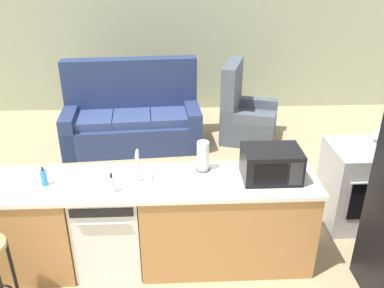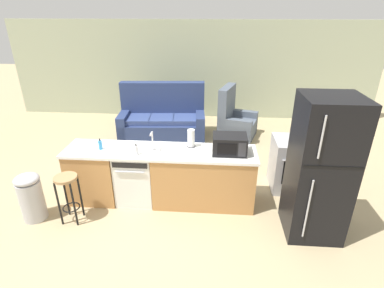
# 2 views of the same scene
# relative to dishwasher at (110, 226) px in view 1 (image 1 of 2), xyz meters

# --- Properties ---
(ground_plane) EXTENTS (24.00, 24.00, 0.00)m
(ground_plane) POSITION_rel_dishwasher_xyz_m (0.25, 0.00, -0.42)
(ground_plane) COLOR tan
(wall_back) EXTENTS (10.00, 0.06, 2.60)m
(wall_back) POSITION_rel_dishwasher_xyz_m (0.55, 4.20, 0.88)
(wall_back) COLOR #A8B293
(wall_back) RESTS_ON ground_plane
(kitchen_counter) EXTENTS (2.94, 0.66, 0.90)m
(kitchen_counter) POSITION_rel_dishwasher_xyz_m (0.49, 0.00, -0.00)
(kitchen_counter) COLOR #B77F47
(kitchen_counter) RESTS_ON ground_plane
(dishwasher) EXTENTS (0.58, 0.61, 0.84)m
(dishwasher) POSITION_rel_dishwasher_xyz_m (0.00, 0.00, 0.00)
(dishwasher) COLOR white
(dishwasher) RESTS_ON ground_plane
(stove_range) EXTENTS (0.76, 0.68, 0.90)m
(stove_range) POSITION_rel_dishwasher_xyz_m (2.60, 0.55, 0.03)
(stove_range) COLOR #B7B7BC
(stove_range) RESTS_ON ground_plane
(microwave) EXTENTS (0.50, 0.37, 0.28)m
(microwave) POSITION_rel_dishwasher_xyz_m (1.45, -0.00, 0.62)
(microwave) COLOR black
(microwave) RESTS_ON kitchen_counter
(sink_faucet) EXTENTS (0.07, 0.18, 0.30)m
(sink_faucet) POSITION_rel_dishwasher_xyz_m (0.29, 0.01, 0.61)
(sink_faucet) COLOR silver
(sink_faucet) RESTS_ON kitchen_counter
(paper_towel_roll) EXTENTS (0.14, 0.14, 0.28)m
(paper_towel_roll) POSITION_rel_dishwasher_xyz_m (0.86, 0.17, 0.62)
(paper_towel_roll) COLOR #4C4C51
(paper_towel_roll) RESTS_ON kitchen_counter
(soap_bottle) EXTENTS (0.06, 0.06, 0.18)m
(soap_bottle) POSITION_rel_dishwasher_xyz_m (0.09, -0.17, 0.55)
(soap_bottle) COLOR silver
(soap_bottle) RESTS_ON kitchen_counter
(dish_soap_bottle) EXTENTS (0.06, 0.06, 0.18)m
(dish_soap_bottle) POSITION_rel_dishwasher_xyz_m (-0.51, -0.03, 0.55)
(dish_soap_bottle) COLOR #338CCC
(dish_soap_bottle) RESTS_ON kitchen_counter
(kettle) EXTENTS (0.21, 0.17, 0.19)m
(kettle) POSITION_rel_dishwasher_xyz_m (2.77, 0.68, 0.56)
(kettle) COLOR silver
(kettle) RESTS_ON stove_range
(couch) EXTENTS (2.06, 1.04, 1.27)m
(couch) POSITION_rel_dishwasher_xyz_m (-0.02, 2.68, -0.03)
(couch) COLOR navy
(couch) RESTS_ON ground_plane
(armchair) EXTENTS (1.02, 1.05, 1.20)m
(armchair) POSITION_rel_dishwasher_xyz_m (1.70, 2.81, -0.07)
(armchair) COLOR #515B6B
(armchair) RESTS_ON ground_plane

